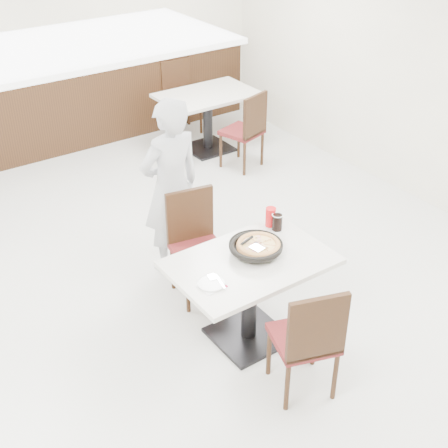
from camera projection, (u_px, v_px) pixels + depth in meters
floor at (201, 299)px, 5.44m from camera, size 7.00×7.00×0.00m
wall_back at (32, 47)px, 7.16m from camera, size 6.00×0.04×2.80m
wainscot_back at (44, 117)px, 7.59m from camera, size 5.90×0.03×1.10m
fluo_panel_a at (62, 48)px, 2.21m from camera, size 1.20×0.60×0.02m
main_table at (249, 300)px, 4.83m from camera, size 1.21×0.82×0.75m
chair_near at (304, 336)px, 4.33m from camera, size 0.53×0.53×0.95m
chair_far at (199, 249)px, 5.26m from camera, size 0.49×0.49×0.95m
trivet at (253, 251)px, 4.71m from camera, size 0.12×0.12×0.04m
pizza_pan at (256, 249)px, 4.69m from camera, size 0.35×0.35×0.01m
pizza at (259, 246)px, 4.69m from camera, size 0.34×0.34×0.02m
pizza_server at (257, 248)px, 4.61m from camera, size 0.09×0.11×0.00m
napkin at (210, 286)px, 4.37m from camera, size 0.18×0.18×0.00m
side_plate at (211, 283)px, 4.38m from camera, size 0.20×0.20×0.01m
fork at (220, 281)px, 4.38m from camera, size 0.06×0.18×0.00m
cola_glass at (277, 222)px, 4.97m from camera, size 0.08×0.08×0.13m
red_cup at (271, 217)px, 5.02m from camera, size 0.09×0.09×0.16m
diner_person at (171, 188)px, 5.46m from camera, size 0.62×0.42×1.65m
bg_table_right at (208, 122)px, 7.92m from camera, size 1.29×0.94×0.75m
bg_chair_right_near at (242, 130)px, 7.45m from camera, size 0.52×0.52×0.95m
bg_chair_right_far at (182, 98)px, 8.37m from camera, size 0.45×0.45×0.95m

